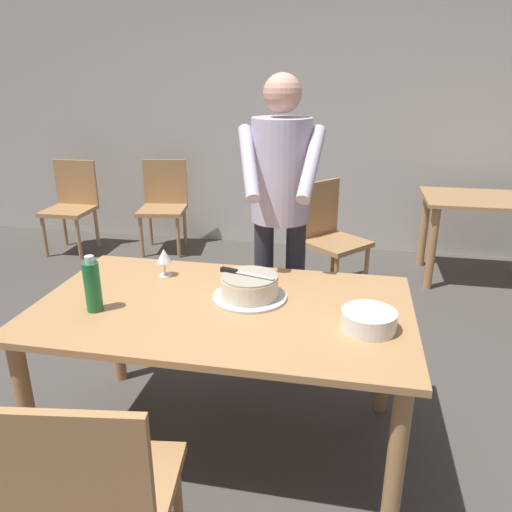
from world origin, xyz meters
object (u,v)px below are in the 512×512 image
(person_cutting_cake, at_px, (281,198))
(background_chair_1, at_px, (164,202))
(water_bottle, at_px, (93,286))
(background_chair_0, at_px, (329,234))
(plate_stack, at_px, (369,320))
(background_chair_3, at_px, (72,203))
(background_table, at_px, (483,216))
(wine_glass_near, at_px, (164,257))
(chair_near_side, at_px, (97,495))
(main_dining_table, at_px, (223,325))
(cake_on_platter, at_px, (250,288))
(cake_knife, at_px, (236,272))

(person_cutting_cake, height_order, background_chair_1, person_cutting_cake)
(water_bottle, relative_size, background_chair_0, 0.28)
(plate_stack, xyz_separation_m, background_chair_3, (-2.85, 2.58, -0.30))
(background_table, xyz_separation_m, background_chair_3, (-3.86, 0.06, -0.09))
(wine_glass_near, relative_size, water_bottle, 0.58)
(chair_near_side, distance_m, background_table, 3.75)
(background_chair_1, bearing_deg, background_chair_3, -167.37)
(main_dining_table, relative_size, background_chair_0, 1.84)
(water_bottle, relative_size, background_chair_1, 0.28)
(plate_stack, bearing_deg, wine_glass_near, 159.58)
(cake_on_platter, height_order, background_table, cake_on_platter)
(cake_on_platter, height_order, wine_glass_near, wine_glass_near)
(plate_stack, height_order, background_table, plate_stack)
(plate_stack, relative_size, wine_glass_near, 1.53)
(chair_near_side, xyz_separation_m, background_chair_3, (-2.05, 3.34, 0.00))
(wine_glass_near, distance_m, water_bottle, 0.45)
(background_chair_1, bearing_deg, background_table, -5.01)
(main_dining_table, height_order, chair_near_side, chair_near_side)
(cake_on_platter, relative_size, background_chair_0, 0.38)
(main_dining_table, height_order, person_cutting_cake, person_cutting_cake)
(background_table, distance_m, background_chair_3, 3.86)
(plate_stack, relative_size, background_chair_3, 0.24)
(cake_on_platter, bearing_deg, person_cutting_cake, 85.49)
(chair_near_side, height_order, background_chair_0, same)
(wine_glass_near, xyz_separation_m, background_table, (2.00, 2.15, -0.28))
(plate_stack, height_order, wine_glass_near, wine_glass_near)
(plate_stack, distance_m, background_chair_1, 3.41)
(background_chair_0, bearing_deg, wine_glass_near, -113.75)
(person_cutting_cake, relative_size, background_table, 1.72)
(main_dining_table, relative_size, background_chair_3, 1.84)
(background_chair_0, distance_m, background_chair_3, 2.65)
(main_dining_table, bearing_deg, background_table, 56.01)
(main_dining_table, height_order, plate_stack, plate_stack)
(main_dining_table, xyz_separation_m, cake_on_platter, (0.10, 0.09, 0.15))
(main_dining_table, xyz_separation_m, cake_knife, (0.03, 0.11, 0.22))
(cake_knife, bearing_deg, chair_near_side, -102.32)
(main_dining_table, height_order, background_chair_1, background_chair_1)
(background_chair_1, xyz_separation_m, background_chair_3, (-0.90, -0.20, 0.00))
(background_chair_1, bearing_deg, cake_on_platter, -61.04)
(plate_stack, distance_m, background_chair_3, 3.86)
(person_cutting_cake, bearing_deg, cake_on_platter, -94.51)
(background_chair_3, bearing_deg, cake_on_platter, -45.68)
(cake_on_platter, distance_m, background_chair_0, 1.91)
(person_cutting_cake, distance_m, chair_near_side, 1.69)
(cake_knife, bearing_deg, water_bottle, -154.38)
(main_dining_table, distance_m, plate_stack, 0.65)
(main_dining_table, height_order, wine_glass_near, wine_glass_near)
(plate_stack, relative_size, background_chair_1, 0.24)
(wine_glass_near, distance_m, background_chair_1, 2.62)
(cake_on_platter, bearing_deg, cake_knife, 164.73)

